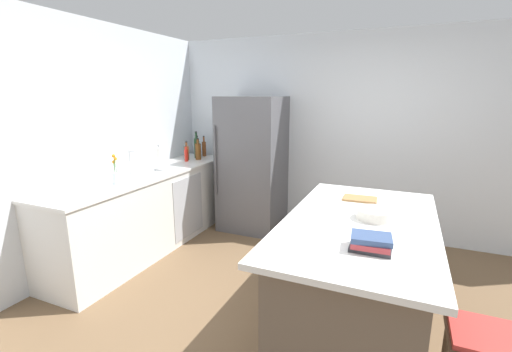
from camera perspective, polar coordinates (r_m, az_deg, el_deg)
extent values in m
plane|color=brown|center=(3.08, 6.51, -23.35)|extent=(7.20, 7.20, 0.00)
cube|color=silver|center=(4.71, 15.11, 6.32)|extent=(6.00, 0.10, 2.60)
cube|color=silver|center=(3.97, -29.06, 3.89)|extent=(0.10, 6.00, 2.60)
cube|color=silver|center=(4.40, -17.02, -5.58)|extent=(0.64, 2.68, 0.91)
cube|color=white|center=(4.28, -17.44, 0.37)|extent=(0.67, 2.71, 0.03)
cube|color=#B2B5BA|center=(4.46, -11.05, -4.98)|extent=(0.01, 0.60, 0.76)
cube|color=brown|center=(2.86, 16.11, -16.21)|extent=(0.89, 1.70, 0.90)
cube|color=white|center=(2.67, 16.76, -7.41)|extent=(1.05, 1.90, 0.04)
cube|color=#56565B|center=(4.72, -0.59, 1.94)|extent=(0.80, 0.70, 1.81)
cylinder|color=#4C4C51|center=(4.54, -6.70, 2.56)|extent=(0.02, 0.02, 0.90)
cube|color=#473828|center=(2.30, 33.65, -21.73)|extent=(0.36, 0.36, 0.04)
cube|color=#B2332D|center=(2.28, 33.77, -21.00)|extent=(0.34, 0.34, 0.03)
cylinder|color=silver|center=(4.17, -19.87, 0.21)|extent=(0.05, 0.05, 0.02)
cylinder|color=silver|center=(4.14, -20.03, 2.23)|extent=(0.02, 0.02, 0.28)
cylinder|color=silver|center=(4.08, -19.55, 3.82)|extent=(0.14, 0.02, 0.02)
cylinder|color=silver|center=(3.82, -22.07, -0.34)|extent=(0.08, 0.08, 0.12)
cylinder|color=#4C7F3D|center=(3.82, -22.26, 0.84)|extent=(0.01, 0.02, 0.18)
sphere|color=orange|center=(3.80, -22.38, 2.17)|extent=(0.04, 0.04, 0.04)
cylinder|color=#4C7F3D|center=(3.79, -22.26, 1.26)|extent=(0.01, 0.02, 0.24)
sphere|color=orange|center=(3.77, -22.42, 3.08)|extent=(0.04, 0.04, 0.04)
cylinder|color=#4C7F3D|center=(3.79, -22.02, 1.05)|extent=(0.01, 0.04, 0.21)
sphere|color=orange|center=(3.77, -22.17, 2.64)|extent=(0.04, 0.04, 0.04)
cylinder|color=gray|center=(4.38, -15.56, 1.05)|extent=(0.14, 0.14, 0.01)
cylinder|color=white|center=(4.35, -15.67, 2.80)|extent=(0.11, 0.11, 0.26)
cylinder|color=gray|center=(4.33, -15.79, 4.75)|extent=(0.02, 0.02, 0.04)
cylinder|color=#994C23|center=(5.23, -8.55, 4.42)|extent=(0.06, 0.06, 0.21)
cylinder|color=#994C23|center=(5.21, -8.60, 5.98)|extent=(0.03, 0.03, 0.08)
cylinder|color=black|center=(5.20, -8.62, 6.47)|extent=(0.03, 0.03, 0.01)
cylinder|color=#8CB79E|center=(5.18, -9.63, 4.40)|extent=(0.08, 0.08, 0.23)
cylinder|color=#8CB79E|center=(5.16, -9.69, 6.02)|extent=(0.03, 0.03, 0.07)
cylinder|color=black|center=(5.16, -9.71, 6.46)|extent=(0.03, 0.03, 0.01)
cylinder|color=#19381E|center=(5.08, -9.77, 4.54)|extent=(0.07, 0.07, 0.29)
cylinder|color=#19381E|center=(5.05, -9.85, 6.61)|extent=(0.03, 0.03, 0.08)
cylinder|color=black|center=(5.05, -9.87, 7.16)|extent=(0.03, 0.03, 0.01)
cylinder|color=brown|center=(4.95, -9.51, 3.98)|extent=(0.08, 0.08, 0.22)
cylinder|color=brown|center=(4.93, -9.57, 5.62)|extent=(0.03, 0.03, 0.06)
cylinder|color=black|center=(4.92, -9.59, 6.04)|extent=(0.03, 0.03, 0.01)
cylinder|color=#5B3319|center=(4.95, -11.36, 3.72)|extent=(0.07, 0.07, 0.19)
cylinder|color=#5B3319|center=(4.94, -11.42, 5.14)|extent=(0.03, 0.03, 0.05)
cylinder|color=black|center=(4.93, -11.44, 5.52)|extent=(0.03, 0.03, 0.01)
cylinder|color=red|center=(4.85, -11.41, 3.33)|extent=(0.05, 0.05, 0.16)
cylinder|color=red|center=(4.83, -11.46, 4.53)|extent=(0.02, 0.02, 0.04)
cylinder|color=black|center=(4.83, -11.48, 4.85)|extent=(0.02, 0.02, 0.01)
cube|color=#2D2D33|center=(2.20, 18.34, -11.18)|extent=(0.24, 0.17, 0.03)
cube|color=#A83338|center=(2.19, 18.39, -10.48)|extent=(0.23, 0.20, 0.03)
cube|color=#334770|center=(2.17, 18.46, -9.67)|extent=(0.25, 0.20, 0.03)
cylinder|color=silver|center=(2.71, 18.99, -5.96)|extent=(0.26, 0.26, 0.08)
cube|color=#9E7042|center=(3.16, 16.74, -3.61)|extent=(0.29, 0.20, 0.02)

